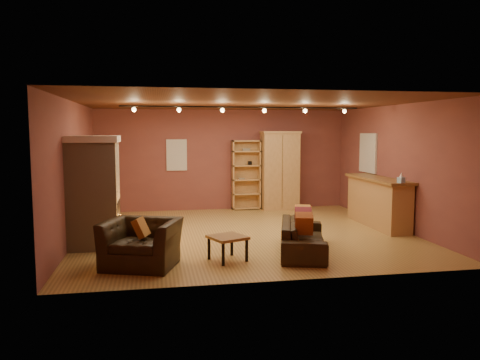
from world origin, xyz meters
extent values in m
plane|color=olive|center=(0.00, 0.00, 0.00)|extent=(7.00, 7.00, 0.00)
plane|color=brown|center=(0.00, 0.00, 2.80)|extent=(7.00, 7.00, 0.00)
cube|color=brown|center=(0.00, 3.25, 1.40)|extent=(7.00, 0.02, 2.80)
cube|color=brown|center=(-3.50, 0.00, 1.40)|extent=(0.02, 6.50, 2.80)
cube|color=brown|center=(3.50, 0.00, 1.40)|extent=(0.02, 6.50, 2.80)
cube|color=tan|center=(-3.05, -0.60, 1.00)|extent=(0.90, 0.90, 2.00)
cube|color=beige|center=(-3.05, -0.60, 2.06)|extent=(0.98, 0.98, 0.12)
cube|color=black|center=(-2.64, -0.60, 0.60)|extent=(0.10, 0.65, 0.55)
cone|color=orange|center=(-2.58, -0.60, 0.48)|extent=(0.10, 0.10, 0.22)
cube|color=silver|center=(-1.30, 3.23, 1.55)|extent=(0.56, 0.04, 0.86)
cube|color=tan|center=(0.63, 3.23, 0.98)|extent=(0.80, 0.04, 1.95)
cube|color=tan|center=(0.25, 3.09, 0.98)|extent=(0.04, 0.31, 1.95)
cube|color=tan|center=(1.01, 3.09, 0.98)|extent=(0.04, 0.31, 1.95)
cube|color=gray|center=(0.49, 3.09, 0.87)|extent=(0.18, 0.12, 0.05)
cube|color=black|center=(0.73, 3.09, 1.30)|extent=(0.10, 0.10, 0.12)
cube|color=tan|center=(0.63, 3.09, 0.04)|extent=(0.80, 0.31, 0.04)
cube|color=tan|center=(0.63, 3.09, 0.44)|extent=(0.80, 0.31, 0.04)
cube|color=tan|center=(0.63, 3.09, 0.84)|extent=(0.80, 0.31, 0.03)
cube|color=tan|center=(0.63, 3.09, 1.24)|extent=(0.80, 0.31, 0.04)
cube|color=tan|center=(0.63, 3.09, 1.64)|extent=(0.80, 0.31, 0.04)
cube|color=tan|center=(0.63, 3.09, 1.93)|extent=(0.80, 0.31, 0.04)
cube|color=tan|center=(1.57, 2.97, 1.07)|extent=(1.02, 0.56, 2.14)
cube|color=brown|center=(1.57, 2.70, 1.07)|extent=(0.02, 0.01, 2.04)
cube|color=tan|center=(1.57, 2.97, 2.17)|extent=(1.08, 0.62, 0.06)
cube|color=tan|center=(3.20, 0.25, 0.54)|extent=(0.51, 2.25, 1.07)
cube|color=brown|center=(3.20, 0.25, 1.10)|extent=(0.63, 2.37, 0.06)
cube|color=#8BBADF|center=(3.15, -0.84, 1.20)|extent=(0.16, 0.16, 0.13)
cone|color=white|center=(3.15, -0.84, 1.31)|extent=(0.08, 0.08, 0.10)
cube|color=silver|center=(3.47, 1.40, 1.65)|extent=(0.05, 0.90, 1.00)
imported|color=black|center=(0.73, -1.74, 0.39)|extent=(1.11, 2.05, 0.77)
cube|color=#A54F21|center=(0.58, -2.27, 0.62)|extent=(0.35, 0.30, 0.36)
cube|color=#A54F21|center=(0.66, -2.01, 0.62)|extent=(0.35, 0.30, 0.36)
cube|color=maroon|center=(0.73, -1.74, 0.62)|extent=(0.35, 0.30, 0.36)
cube|color=maroon|center=(0.81, -1.48, 0.62)|extent=(0.35, 0.30, 0.36)
cube|color=#B26F2D|center=(0.89, -1.22, 0.62)|extent=(0.35, 0.30, 0.36)
imported|color=black|center=(-2.14, -2.09, 0.51)|extent=(1.35, 1.10, 1.02)
cube|color=#B26F2D|center=(-2.14, -2.09, 0.64)|extent=(0.32, 0.36, 0.34)
cube|color=brown|center=(-0.70, -2.02, 0.40)|extent=(0.74, 0.74, 0.05)
cube|color=black|center=(-0.93, -2.25, 0.19)|extent=(0.05, 0.05, 0.37)
cube|color=black|center=(-0.47, -2.25, 0.19)|extent=(0.05, 0.05, 0.37)
cube|color=black|center=(-0.93, -1.78, 0.19)|extent=(0.05, 0.05, 0.37)
cube|color=black|center=(-0.47, -1.78, 0.19)|extent=(0.05, 0.05, 0.37)
cylinder|color=black|center=(0.00, 0.20, 2.72)|extent=(5.20, 0.03, 0.03)
sphere|color=#FFD88C|center=(-2.30, 0.20, 2.65)|extent=(0.09, 0.09, 0.09)
sphere|color=#FFD88C|center=(-1.38, 0.20, 2.65)|extent=(0.09, 0.09, 0.09)
sphere|color=#FFD88C|center=(-0.46, 0.20, 2.65)|extent=(0.09, 0.09, 0.09)
sphere|color=#FFD88C|center=(0.46, 0.20, 2.65)|extent=(0.09, 0.09, 0.09)
sphere|color=#FFD88C|center=(1.38, 0.20, 2.65)|extent=(0.09, 0.09, 0.09)
sphere|color=#FFD88C|center=(2.30, 0.20, 2.65)|extent=(0.09, 0.09, 0.09)
camera|label=1|loc=(-1.90, -9.76, 2.21)|focal=35.00mm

